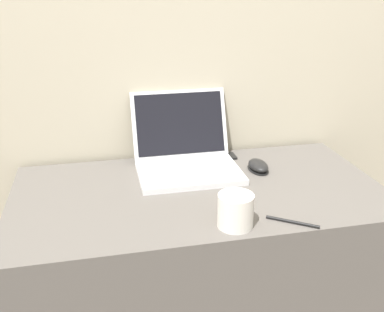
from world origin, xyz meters
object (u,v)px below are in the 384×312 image
object	(u,v)px
usb_stick	(233,156)
pen	(293,222)
computer_mouse	(258,166)
laptop	(186,153)
drink_cup	(236,210)

from	to	relation	value
usb_stick	pen	world-z (taller)	same
computer_mouse	laptop	bearing A→B (deg)	164.74
drink_cup	computer_mouse	bearing A→B (deg)	60.76
pen	computer_mouse	bearing A→B (deg)	84.55
computer_mouse	usb_stick	world-z (taller)	computer_mouse
laptop	usb_stick	world-z (taller)	laptop
laptop	pen	bearing A→B (deg)	-64.17
computer_mouse	usb_stick	bearing A→B (deg)	110.58
drink_cup	pen	size ratio (longest dim) A/B	0.78
usb_stick	drink_cup	bearing A→B (deg)	-106.49
drink_cup	laptop	bearing A→B (deg)	97.16
usb_stick	computer_mouse	bearing A→B (deg)	-69.42
drink_cup	computer_mouse	xyz separation A→B (m)	(0.19, 0.35, -0.03)
usb_stick	laptop	bearing A→B (deg)	-160.48
drink_cup	usb_stick	size ratio (longest dim) A/B	1.64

